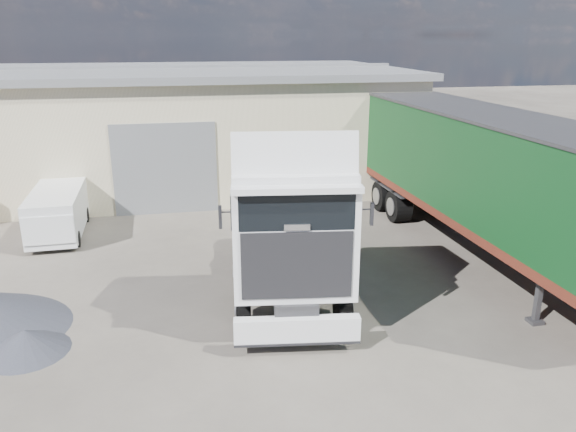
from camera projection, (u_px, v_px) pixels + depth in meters
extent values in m
plane|color=#282520|center=(252.00, 330.00, 13.55)|extent=(120.00, 120.00, 0.00)
cube|color=beige|center=(79.00, 130.00, 26.56)|extent=(30.00, 12.00, 5.00)
cube|color=#5D5F62|center=(72.00, 73.00, 25.75)|extent=(30.60, 12.60, 0.30)
cube|color=#5D5F62|center=(165.00, 169.00, 21.92)|extent=(4.00, 0.08, 3.60)
cube|color=#5D5F62|center=(72.00, 68.00, 25.69)|extent=(30.60, 0.40, 0.15)
cube|color=maroon|center=(535.00, 191.00, 20.93)|extent=(0.35, 26.00, 2.50)
cylinder|color=black|center=(294.00, 309.00, 13.34)|extent=(2.82, 1.50, 1.16)
cylinder|color=black|center=(284.00, 251.00, 16.97)|extent=(2.87, 1.51, 1.16)
cylinder|color=black|center=(281.00, 234.00, 18.42)|extent=(2.87, 1.51, 1.16)
cube|color=#2D2D30|center=(286.00, 253.00, 15.71)|extent=(1.93, 7.27, 0.33)
cube|color=silver|center=(297.00, 330.00, 12.35)|extent=(2.80, 0.64, 0.60)
cube|color=silver|center=(293.00, 228.00, 13.12)|extent=(3.04, 2.85, 2.68)
cube|color=black|center=(297.00, 265.00, 12.05)|extent=(2.39, 0.38, 1.53)
cube|color=black|center=(297.00, 212.00, 11.70)|extent=(2.44, 0.38, 0.82)
cube|color=silver|center=(292.00, 154.00, 12.80)|extent=(2.96, 2.46, 1.34)
cube|color=#0C5636|center=(235.00, 235.00, 13.54)|extent=(0.12, 0.81, 1.20)
cube|color=#0C5636|center=(347.00, 233.00, 13.71)|extent=(0.12, 0.81, 1.20)
cylinder|color=#2D2D30|center=(283.00, 228.00, 16.98)|extent=(1.35, 1.35, 0.13)
cube|color=#2D2D30|center=(538.00, 300.00, 13.71)|extent=(0.35, 0.35, 1.25)
cylinder|color=black|center=(418.00, 199.00, 22.22)|extent=(2.93, 1.27, 1.21)
cube|color=#2D2D30|center=(482.00, 226.00, 17.82)|extent=(1.20, 13.67, 0.40)
cube|color=#5F2215|center=(483.00, 214.00, 17.70)|extent=(3.14, 13.72, 0.27)
cube|color=black|center=(489.00, 164.00, 17.20)|extent=(3.14, 13.72, 2.96)
cube|color=#2D2D30|center=(495.00, 115.00, 16.74)|extent=(3.21, 13.79, 0.09)
cylinder|color=black|center=(54.00, 241.00, 18.62)|extent=(1.66, 0.61, 0.56)
cylinder|color=black|center=(65.00, 216.00, 21.16)|extent=(1.66, 0.61, 0.56)
cube|color=silver|center=(58.00, 211.00, 19.70)|extent=(1.73, 3.97, 1.45)
cube|color=silver|center=(50.00, 227.00, 18.21)|extent=(1.60, 0.81, 0.94)
cube|color=black|center=(49.00, 212.00, 18.22)|extent=(1.50, 0.11, 0.51)
cone|color=black|center=(25.00, 341.00, 12.56)|extent=(2.17, 2.17, 0.53)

